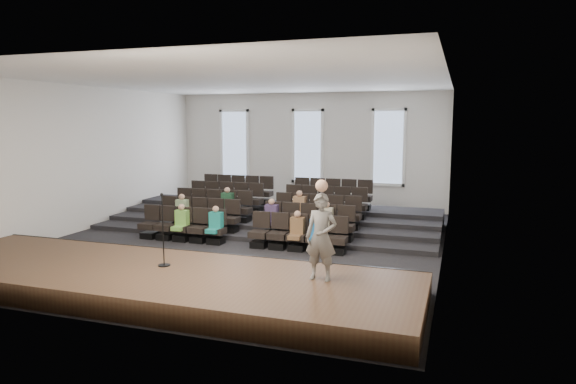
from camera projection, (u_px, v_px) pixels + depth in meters
The scene contains 14 objects.
ground at pixel (245, 241), 16.27m from camera, with size 14.00×14.00×0.00m, color black.
ceiling at pixel (243, 80), 15.58m from camera, with size 12.00×14.00×0.02m, color white.
wall_back at pixel (308, 151), 22.52m from camera, with size 12.00×0.04×5.00m, color silver.
wall_front at pixel (90, 192), 9.34m from camera, with size 12.00×0.04×5.00m, color silver.
wall_left at pixel (85, 158), 17.84m from camera, with size 0.04×14.00×5.00m, color silver.
wall_right at pixel (446, 168), 14.02m from camera, with size 0.04×14.00×5.00m, color silver.
stage at pixel (154, 280), 11.45m from camera, with size 11.80×3.60×0.50m, color #422D1C.
stage_lip at pixel (193, 260), 13.11m from camera, with size 11.80×0.06×0.52m, color black.
risers at pixel (279, 218), 19.22m from camera, with size 11.80×4.80×0.60m.
seating_rows at pixel (263, 212), 17.62m from camera, with size 6.80×4.70×1.67m.
windows at pixel (308, 146), 22.42m from camera, with size 8.44×0.10×3.24m.
audience at pixel (256, 216), 16.28m from camera, with size 5.45×2.64×1.10m.
speaker at pixel (321, 237), 10.58m from camera, with size 0.66×0.43×1.82m, color #605E5B.
mic_stand at pixel (163, 244), 11.66m from camera, with size 0.28×0.28×1.69m.
Camera 1 is at (6.38, -14.63, 3.78)m, focal length 32.00 mm.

